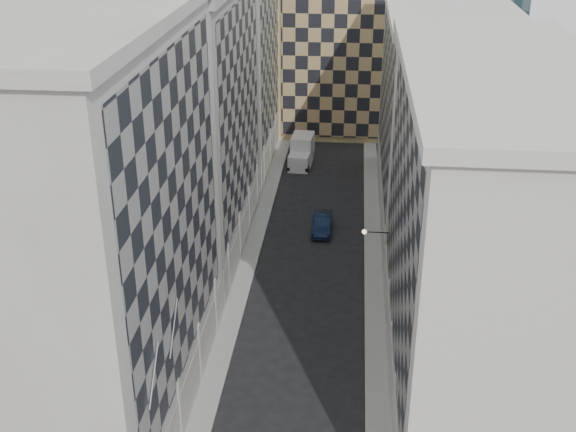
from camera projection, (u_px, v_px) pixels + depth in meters
The scene contains 12 objects.
sidewalk_west at pixel (249, 261), 60.99m from camera, with size 1.50×100.00×0.15m, color gray.
sidewalk_east at pixel (373, 266), 60.10m from camera, with size 1.50×100.00×0.15m, color gray.
bldg_left_a at pixel (92, 234), 39.35m from camera, with size 10.80×22.80×23.70m.
bldg_left_b at pixel (183, 120), 59.38m from camera, with size 10.80×22.80×22.70m.
bldg_left_c at pixel (228, 64), 79.42m from camera, with size 10.80×22.80×21.70m.
bldg_right_a at pixel (484, 242), 41.76m from camera, with size 10.80×26.80×20.70m.
bldg_right_b at pixel (439, 113), 66.29m from camera, with size 10.80×28.80×19.70m.
tan_block at pixel (347, 53), 90.55m from camera, with size 16.80×14.80×18.80m.
flagpoles_left at pixel (164, 351), 36.05m from camera, with size 0.10×6.33×2.33m.
bracket_lamp at pixel (367, 232), 52.17m from camera, with size 1.98×0.36×0.36m.
box_truck at pixel (302, 152), 81.30m from camera, with size 2.69×5.86×3.14m.
dark_car at pixel (322, 224), 65.90m from camera, with size 1.65×4.72×1.55m, color #0D1932.
Camera 1 is at (3.04, -23.06, 29.42)m, focal length 45.00 mm.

